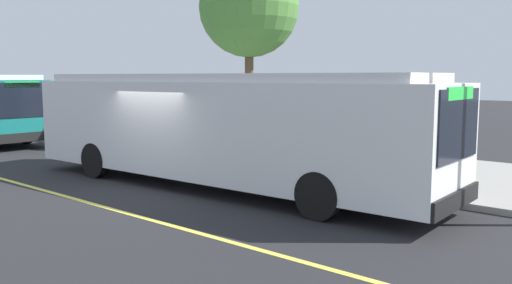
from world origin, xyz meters
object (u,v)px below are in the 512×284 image
(waiting_bench, at_px, (328,147))
(route_sign_post, at_px, (363,113))
(pedestrian_commuter, at_px, (238,131))
(transit_bus_main, at_px, (218,126))

(waiting_bench, height_order, route_sign_post, route_sign_post)
(waiting_bench, bearing_deg, route_sign_post, -41.22)
(waiting_bench, xyz_separation_m, pedestrian_commuter, (-2.52, -1.54, 0.48))
(route_sign_post, relative_size, pedestrian_commuter, 1.66)
(transit_bus_main, bearing_deg, waiting_bench, 85.87)
(transit_bus_main, distance_m, route_sign_post, 3.77)
(transit_bus_main, bearing_deg, pedestrian_commuter, 125.03)
(transit_bus_main, relative_size, waiting_bench, 7.77)
(transit_bus_main, relative_size, pedestrian_commuter, 7.35)
(transit_bus_main, xyz_separation_m, route_sign_post, (2.82, 2.48, 0.34))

